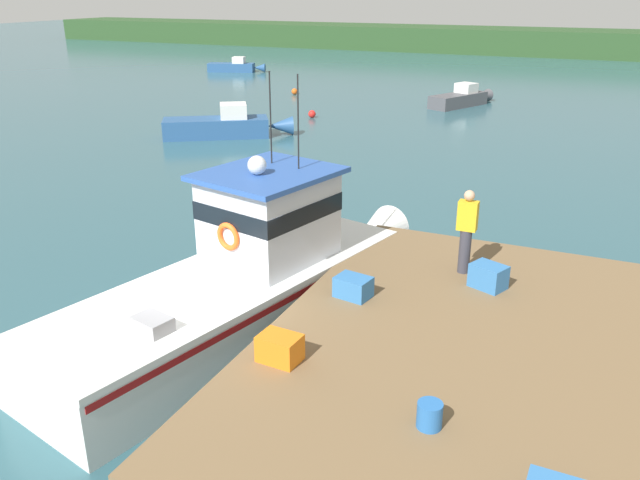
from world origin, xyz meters
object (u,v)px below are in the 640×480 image
object	(u,v)px
crate_stack_mid_dock	(488,276)
crate_single_far	(280,348)
deckhand_by_the_boat	(466,230)
mooring_buoy_channel_marker	(294,91)
main_fishing_boat	(249,277)
mooring_buoy_spare_mooring	(312,114)
crate_single_by_cleat	(353,287)
bait_bucket	(430,415)
moored_boat_mid_harbor	(235,67)
moored_boat_near_channel	(225,126)
moored_boat_off_the_point	(462,98)

from	to	relation	value
crate_stack_mid_dock	crate_single_far	bearing A→B (deg)	-121.57
deckhand_by_the_boat	mooring_buoy_channel_marker	distance (m)	30.32
main_fishing_boat	crate_single_far	size ratio (longest dim) A/B	16.59
main_fishing_boat	deckhand_by_the_boat	world-z (taller)	main_fishing_boat
mooring_buoy_spare_mooring	mooring_buoy_channel_marker	bearing A→B (deg)	122.88
crate_stack_mid_dock	mooring_buoy_spare_mooring	size ratio (longest dim) A/B	1.56
crate_single_far	crate_single_by_cleat	distance (m)	2.40
crate_single_by_cleat	mooring_buoy_channel_marker	size ratio (longest dim) A/B	1.60
crate_single_far	bait_bucket	size ratio (longest dim) A/B	1.76
main_fishing_boat	deckhand_by_the_boat	bearing A→B (deg)	21.44
bait_bucket	moored_boat_mid_harbor	xyz separation A→B (m)	(-26.40, 39.00, -0.97)
crate_single_far	mooring_buoy_channel_marker	distance (m)	33.15
mooring_buoy_spare_mooring	crate_stack_mid_dock	bearing A→B (deg)	-57.20
crate_single_far	moored_boat_near_channel	size ratio (longest dim) A/B	0.11
bait_bucket	deckhand_by_the_boat	world-z (taller)	deckhand_by_the_boat
moored_boat_off_the_point	mooring_buoy_channel_marker	xyz separation A→B (m)	(-10.51, -0.14, -0.24)
moored_boat_near_channel	moored_boat_mid_harbor	world-z (taller)	moored_boat_near_channel
moored_boat_mid_harbor	moored_boat_off_the_point	xyz separation A→B (m)	(20.01, -8.46, 0.03)
mooring_buoy_spare_mooring	deckhand_by_the_boat	bearing A→B (deg)	-57.70
crate_single_far	crate_stack_mid_dock	size ratio (longest dim) A/B	1.00
main_fishing_boat	crate_stack_mid_dock	world-z (taller)	main_fishing_boat
moored_boat_mid_harbor	crate_single_far	bearing A→B (deg)	-57.98
crate_single_far	crate_single_by_cleat	size ratio (longest dim) A/B	1.00
moored_boat_mid_harbor	moored_boat_near_channel	bearing A→B (deg)	-59.90
moored_boat_mid_harbor	mooring_buoy_channel_marker	world-z (taller)	moored_boat_mid_harbor
main_fishing_boat	moored_boat_mid_harbor	distance (m)	41.84
main_fishing_boat	crate_single_far	world-z (taller)	main_fishing_boat
deckhand_by_the_boat	moored_boat_off_the_point	xyz separation A→B (m)	(-5.73, 25.68, -1.63)
deckhand_by_the_boat	moored_boat_mid_harbor	xyz separation A→B (m)	(-25.74, 34.14, -1.66)
crate_single_far	moored_boat_mid_harbor	xyz separation A→B (m)	(-24.00, 38.39, -1.00)
crate_single_far	crate_single_by_cleat	bearing A→B (deg)	85.02
main_fishing_boat	crate_stack_mid_dock	distance (m)	4.54
crate_single_far	moored_boat_near_channel	xyz separation A→B (m)	(-11.85, 17.42, -0.90)
crate_stack_mid_dock	mooring_buoy_channel_marker	bearing A→B (deg)	122.82
moored_boat_off_the_point	crate_single_by_cleat	bearing A→B (deg)	-81.33
deckhand_by_the_boat	mooring_buoy_spare_mooring	distance (m)	22.46
moored_boat_near_channel	moored_boat_mid_harbor	bearing A→B (deg)	120.10
crate_stack_mid_dock	moored_boat_off_the_point	size ratio (longest dim) A/B	0.12
bait_bucket	mooring_buoy_channel_marker	world-z (taller)	bait_bucket
crate_single_far	moored_boat_off_the_point	distance (m)	30.20
crate_single_by_cleat	mooring_buoy_channel_marker	distance (m)	31.11
crate_single_far	mooring_buoy_channel_marker	size ratio (longest dim) A/B	1.60
deckhand_by_the_boat	crate_stack_mid_dock	bearing A→B (deg)	-42.08
moored_boat_off_the_point	mooring_buoy_channel_marker	distance (m)	10.51
crate_stack_mid_dock	deckhand_by_the_boat	xyz separation A→B (m)	(-0.56, 0.50, 0.64)
deckhand_by_the_boat	crate_single_far	bearing A→B (deg)	-112.28
main_fishing_boat	moored_boat_mid_harbor	size ratio (longest dim) A/B	2.17
moored_boat_off_the_point	crate_stack_mid_dock	bearing A→B (deg)	-76.50
crate_single_far	moored_boat_mid_harbor	distance (m)	45.28
bait_bucket	mooring_buoy_channel_marker	xyz separation A→B (m)	(-16.90, 30.39, -1.18)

